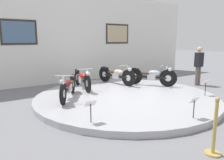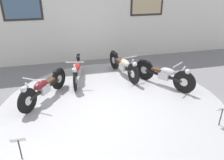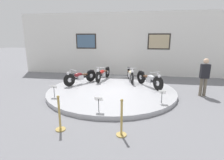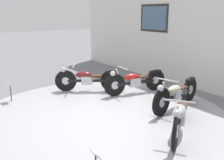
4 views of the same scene
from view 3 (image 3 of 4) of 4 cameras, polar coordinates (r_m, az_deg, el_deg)
name	(u,v)px [view 3 (image 3 of 4)]	position (r m, az deg, el deg)	size (l,w,h in m)	color
ground_plane	(112,92)	(8.27, -0.12, -3.99)	(60.00, 60.00, 0.00)	slate
display_platform	(112,90)	(8.25, -0.12, -3.44)	(5.88, 5.88, 0.17)	#ADADB2
back_wall	(121,44)	(11.84, 3.10, 11.52)	(14.00, 0.22, 4.09)	white
motorcycle_maroon	(80,77)	(9.14, -10.42, 1.09)	(1.18, 1.66, 0.79)	black
motorcycle_red	(103,73)	(9.82, -3.03, 2.19)	(0.54, 1.96, 0.79)	black
motorcycle_cream	(130,74)	(9.61, 6.04, 1.93)	(0.58, 1.98, 0.81)	black
motorcycle_silver	(150,79)	(8.63, 12.16, 0.34)	(1.19, 1.70, 0.81)	black
info_placard_front_left	(54,88)	(7.41, -18.45, -2.58)	(0.26, 0.11, 0.51)	#333338
info_placard_front_centre	(99,101)	(5.70, -4.40, -6.82)	(0.26, 0.11, 0.51)	#333338
info_placard_front_right	(162,94)	(6.64, 16.01, -4.31)	(0.26, 0.11, 0.51)	#333338
visitor_standing	(204,75)	(8.51, 27.94, 1.41)	(0.36, 0.22, 1.66)	#6B6051
stanchion_post_left_of_entry	(60,119)	(5.17, -16.69, -11.98)	(0.28, 0.28, 1.02)	tan
stanchion_post_right_of_entry	(121,123)	(4.72, 3.11, -13.98)	(0.28, 0.28, 1.02)	tan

